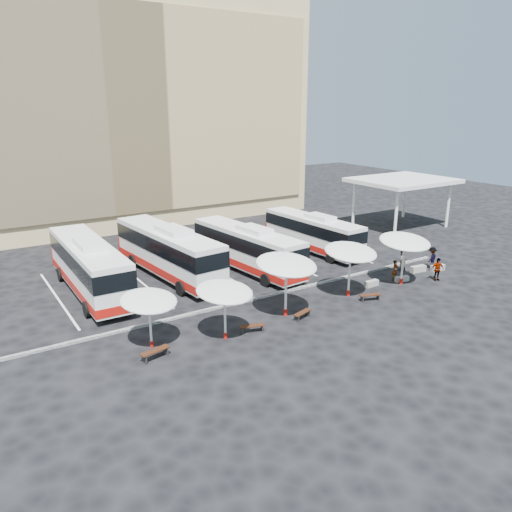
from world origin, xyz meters
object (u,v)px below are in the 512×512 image
bus_3 (312,232)px  wood_bench_2 (302,314)px  conc_bench_1 (402,279)px  wood_bench_1 (252,327)px  passenger_1 (402,260)px  sunshade_1 (225,292)px  wood_bench_3 (370,296)px  passenger_0 (395,270)px  sunshade_3 (351,252)px  sunshade_4 (405,242)px  bus_1 (168,250)px  bus_0 (89,265)px  bus_2 (247,247)px  conc_bench_0 (372,283)px  passenger_3 (432,258)px  sunshade_2 (286,265)px  wood_bench_0 (155,352)px  conc_bench_3 (438,268)px  sunshade_0 (149,301)px  passenger_2 (437,269)px  conc_bench_2 (418,269)px

bus_3 → wood_bench_2: bearing=-133.9°
bus_3 → conc_bench_1: bus_3 is taller
wood_bench_1 → passenger_1: size_ratio=0.91×
sunshade_1 → wood_bench_3: sunshade_1 is taller
passenger_0 → wood_bench_1: bearing=168.9°
sunshade_3 → sunshade_4: size_ratio=0.88×
bus_1 → passenger_0: 17.31m
conc_bench_1 → passenger_1: bearing=43.5°
bus_0 → passenger_1: bus_0 is taller
bus_2 → sunshade_4: size_ratio=2.82×
wood_bench_1 → wood_bench_2: 3.66m
conc_bench_0 → passenger_1: (4.65, 1.39, 0.63)m
wood_bench_3 → passenger_0: size_ratio=0.96×
wood_bench_2 → passenger_3: passenger_3 is taller
wood_bench_2 → sunshade_2: bearing=121.4°
wood_bench_0 → conc_bench_1: bearing=3.6°
passenger_3 → passenger_1: bearing=-40.5°
wood_bench_0 → wood_bench_3: 15.33m
wood_bench_1 → conc_bench_3: conc_bench_3 is taller
bus_0 → bus_2: bearing=-7.4°
bus_3 → wood_bench_1: size_ratio=7.24×
sunshade_2 → wood_bench_0: 9.55m
bus_1 → wood_bench_2: bearing=-77.6°
bus_2 → sunshade_3: sunshade_3 is taller
wood_bench_0 → wood_bench_1: (5.97, -0.06, -0.04)m
wood_bench_1 → conc_bench_1: (14.14, 1.33, -0.15)m
sunshade_2 → sunshade_0: bearing=176.6°
bus_2 → sunshade_0: size_ratio=3.08×
bus_2 → passenger_1: bus_2 is taller
sunshade_1 → sunshade_2: 4.88m
wood_bench_0 → conc_bench_1: size_ratio=1.59×
bus_0 → conc_bench_3: 26.73m
conc_bench_3 → sunshade_4: bearing=-173.3°
conc_bench_0 → sunshade_4: bearing=-21.0°
bus_0 → passenger_2: bearing=-26.5°
wood_bench_0 → wood_bench_2: size_ratio=1.14×
passenger_1 → sunshade_3: bearing=29.9°
wood_bench_1 → conc_bench_1: 14.20m
wood_bench_0 → wood_bench_3: wood_bench_0 is taller
sunshade_3 → passenger_3: sunshade_3 is taller
bus_3 → conc_bench_2: 9.89m
passenger_0 → passenger_1: bearing=12.7°
wood_bench_2 → conc_bench_3: 14.95m
bus_3 → sunshade_3: bearing=-118.6°
wood_bench_2 → sunshade_1: bearing=178.1°
sunshade_3 → wood_bench_0: bearing=-175.1°
wood_bench_2 → passenger_2: bearing=0.4°
conc_bench_0 → passenger_3: (6.95, 0.30, 0.69)m
sunshade_3 → passenger_0: size_ratio=2.36×
sunshade_1 → passenger_3: bearing=5.6°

